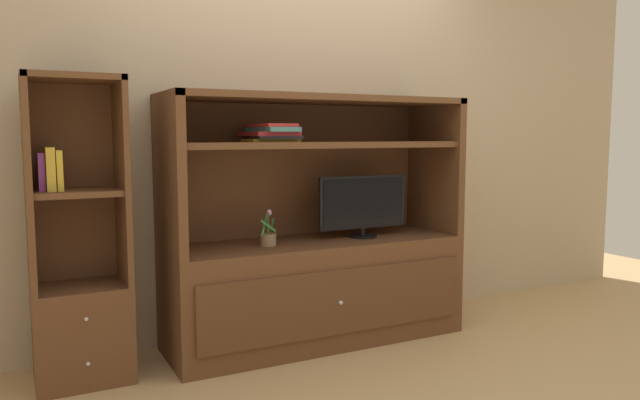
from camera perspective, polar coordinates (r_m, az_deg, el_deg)
ground_plane at (r=3.49m, az=2.73°, el=-14.88°), size 8.00×8.00×0.00m
painted_rear_wall at (r=3.93m, az=-2.71°, el=8.27°), size 6.00×0.10×2.80m
media_console at (r=3.70m, az=-0.40°, el=-6.03°), size 1.81×0.60×1.48m
tv_monitor at (r=3.77m, az=4.07°, el=-0.40°), size 0.61×0.18×0.38m
potted_plant at (r=3.50m, az=-4.88°, el=-3.50°), size 0.10×0.10×0.21m
magazine_stack at (r=3.49m, az=-4.65°, el=6.27°), size 0.29×0.35×0.10m
bookshelf_tall at (r=3.33m, az=-21.59°, el=-7.11°), size 0.47×0.39×1.54m
upright_book_row at (r=3.23m, az=-24.00°, el=2.59°), size 0.11×0.18×0.21m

